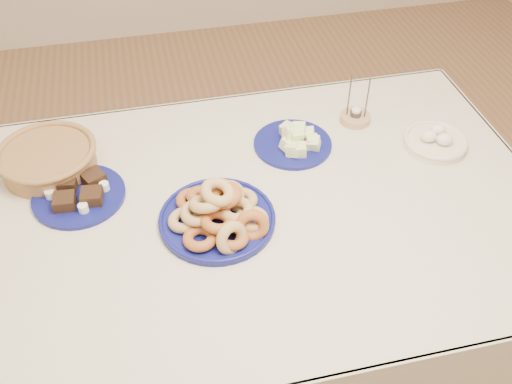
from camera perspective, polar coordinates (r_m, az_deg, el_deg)
ground at (r=2.21m, az=-0.30°, el=-15.30°), size 5.00×5.00×0.00m
dining_table at (r=1.69m, az=-0.38°, el=-3.93°), size 1.71×1.11×0.75m
donut_platter at (r=1.54m, az=-3.76°, el=-2.24°), size 0.41×0.41×0.15m
melon_plate at (r=1.80m, az=3.91°, el=5.09°), size 0.33×0.33×0.08m
brownie_plate at (r=1.70m, az=-17.27°, el=-0.17°), size 0.31×0.31×0.05m
wicker_basket at (r=1.81m, az=-20.10°, el=3.20°), size 0.37×0.37×0.08m
candle_holder at (r=1.94m, az=9.90°, el=7.39°), size 0.13×0.13×0.17m
egg_bowl at (r=1.89m, az=17.49°, el=4.88°), size 0.25×0.25×0.07m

